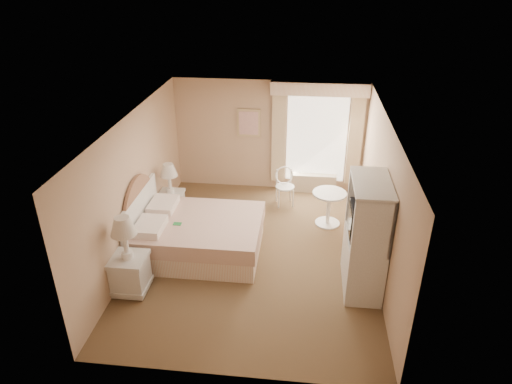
# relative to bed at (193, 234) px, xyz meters

# --- Properties ---
(room) EXTENTS (4.21, 5.51, 2.51)m
(room) POSITION_rel_bed_xyz_m (1.12, 0.06, 0.88)
(room) COLOR brown
(room) RESTS_ON ground
(window) EXTENTS (2.05, 0.22, 2.51)m
(window) POSITION_rel_bed_xyz_m (2.17, 2.71, 0.97)
(window) COLOR white
(window) RESTS_ON room
(framed_art) EXTENTS (0.52, 0.04, 0.62)m
(framed_art) POSITION_rel_bed_xyz_m (0.67, 2.77, 1.18)
(framed_art) COLOR tan
(framed_art) RESTS_ON room
(bed) EXTENTS (2.21, 1.74, 1.54)m
(bed) POSITION_rel_bed_xyz_m (0.00, 0.00, 0.00)
(bed) COLOR #E2B193
(bed) RESTS_ON room
(nightstand_near) EXTENTS (0.55, 0.55, 1.34)m
(nightstand_near) POSITION_rel_bed_xyz_m (-0.72, -1.20, 0.14)
(nightstand_near) COLOR white
(nightstand_near) RESTS_ON room
(nightstand_far) EXTENTS (0.49, 0.49, 1.18)m
(nightstand_far) POSITION_rel_bed_xyz_m (-0.72, 1.17, 0.07)
(nightstand_far) COLOR white
(nightstand_far) RESTS_ON room
(round_table) EXTENTS (0.66, 0.66, 0.70)m
(round_table) POSITION_rel_bed_xyz_m (2.44, 1.26, 0.10)
(round_table) COLOR white
(round_table) RESTS_ON room
(cafe_chair) EXTENTS (0.48, 0.48, 0.83)m
(cafe_chair) POSITION_rel_bed_xyz_m (1.53, 2.04, 0.11)
(cafe_chair) COLOR white
(cafe_chair) RESTS_ON room
(armoire) EXTENTS (0.56, 1.12, 1.87)m
(armoire) POSITION_rel_bed_xyz_m (2.93, -0.64, 0.41)
(armoire) COLOR white
(armoire) RESTS_ON room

